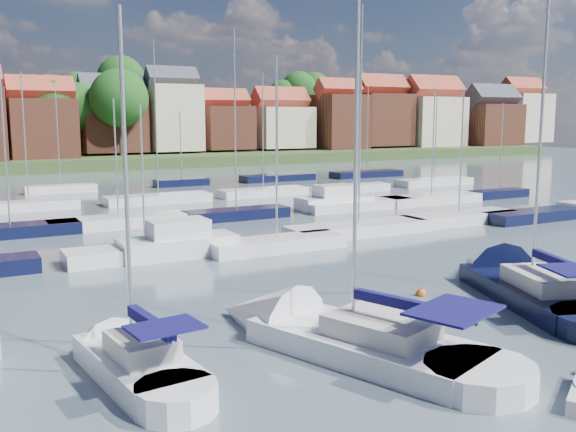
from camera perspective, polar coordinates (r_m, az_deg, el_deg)
ground at (r=59.49m, az=-11.10°, el=0.65°), size 260.00×260.00×0.00m
sailboat_left at (r=22.37m, az=-14.04°, el=-12.26°), size 3.39×9.37×12.58m
sailboat_centre at (r=24.07m, az=3.36°, el=-10.53°), size 7.79×13.64×17.90m
sailboat_navy at (r=32.96m, az=19.62°, el=-5.68°), size 8.16×14.34×19.15m
buoy_c at (r=21.19m, az=12.03°, el=-14.49°), size 0.52×0.52×0.52m
buoy_e at (r=30.95m, az=11.76°, el=-6.94°), size 0.48×0.48×0.48m
buoy_g at (r=22.57m, az=18.99°, el=-13.30°), size 0.42×0.42×0.42m
marina_field at (r=55.50m, az=-7.73°, el=0.60°), size 79.62×41.41×15.93m
far_shore_town at (r=150.27m, az=-21.07°, el=6.86°), size 212.46×90.00×22.27m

